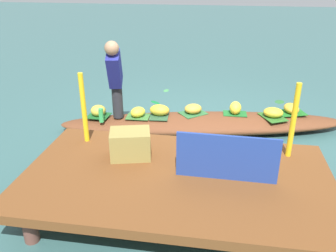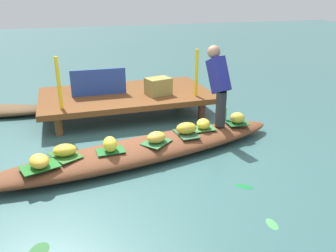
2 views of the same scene
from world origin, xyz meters
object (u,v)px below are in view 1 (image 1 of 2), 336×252
object	(u,v)px
vendor_boat	(203,123)
vendor_person	(115,75)
banana_bunch_1	(138,112)
banana_bunch_3	(273,112)
produce_crate	(130,144)
water_bottle	(101,115)
banana_bunch_5	(160,110)
banana_bunch_2	(193,109)
banana_bunch_6	(98,111)
market_banner	(227,158)
banana_bunch_4	(235,108)
banana_bunch_0	(291,108)

from	to	relation	value
vendor_boat	vendor_person	distance (m)	1.56
banana_bunch_1	banana_bunch_3	xyz separation A→B (m)	(-2.06, -0.32, -0.00)
vendor_boat	banana_bunch_3	size ratio (longest dim) A/B	14.97
produce_crate	banana_bunch_1	bearing A→B (deg)	-79.28
banana_bunch_1	banana_bunch_3	distance (m)	2.08
water_bottle	vendor_person	bearing A→B (deg)	-147.49
banana_bunch_5	banana_bunch_1	bearing A→B (deg)	19.28
banana_bunch_2	banana_bunch_3	xyz separation A→B (m)	(-1.23, -0.04, -0.00)
banana_bunch_6	water_bottle	bearing A→B (deg)	119.38
banana_bunch_5	vendor_person	bearing A→B (deg)	22.64
produce_crate	banana_bunch_6	bearing A→B (deg)	-57.96
banana_bunch_1	market_banner	size ratio (longest dim) A/B	0.25
banana_bunch_4	vendor_person	bearing A→B (deg)	15.80
water_bottle	produce_crate	bearing A→B (deg)	122.50
banana_bunch_1	banana_bunch_4	world-z (taller)	banana_bunch_4
market_banner	banana_bunch_2	bearing A→B (deg)	-74.88
banana_bunch_3	banana_bunch_6	xyz separation A→B (m)	(2.67, 0.38, 0.01)
banana_bunch_4	produce_crate	distance (m)	2.22
banana_bunch_5	market_banner	size ratio (longest dim) A/B	0.31
banana_bunch_5	banana_bunch_3	bearing A→B (deg)	-173.30
banana_bunch_1	produce_crate	size ratio (longest dim) A/B	0.57
banana_bunch_6	market_banner	size ratio (longest dim) A/B	0.23
water_bottle	market_banner	xyz separation A→B (m)	(-1.84, 1.52, 0.29)
banana_bunch_6	vendor_boat	bearing A→B (deg)	-170.98
banana_bunch_0	banana_bunch_2	bearing A→B (deg)	9.76
banana_bunch_3	banana_bunch_5	size ratio (longest dim) A/B	0.96
banana_bunch_1	banana_bunch_2	distance (m)	0.87
banana_bunch_2	banana_bunch_3	bearing A→B (deg)	-178.07
banana_bunch_3	banana_bunch_2	bearing A→B (deg)	1.93
banana_bunch_1	banana_bunch_5	world-z (taller)	banana_bunch_5
vendor_person	market_banner	bearing A→B (deg)	134.61
banana_bunch_3	water_bottle	world-z (taller)	water_bottle
banana_bunch_3	banana_bunch_0	bearing A→B (deg)	-143.78
banana_bunch_3	banana_bunch_6	distance (m)	2.70
banana_bunch_2	vendor_person	distance (m)	1.33
banana_bunch_0	banana_bunch_6	bearing A→B (deg)	11.35
banana_bunch_2	banana_bunch_4	world-z (taller)	banana_bunch_4
vendor_boat	banana_bunch_4	world-z (taller)	banana_bunch_4
banana_bunch_4	market_banner	bearing A→B (deg)	86.33
banana_bunch_0	banana_bunch_4	bearing A→B (deg)	11.47
vendor_boat	produce_crate	world-z (taller)	produce_crate
banana_bunch_3	produce_crate	size ratio (longest dim) A/B	0.68
banana_bunch_5	water_bottle	size ratio (longest dim) A/B	1.43
banana_bunch_2	banana_bunch_5	world-z (taller)	banana_bunch_5
banana_bunch_6	produce_crate	world-z (taller)	produce_crate
banana_bunch_2	banana_bunch_6	bearing A→B (deg)	13.03
banana_bunch_5	vendor_person	distance (m)	0.89
banana_bunch_6	market_banner	xyz separation A→B (m)	(-1.96, 1.73, 0.31)
banana_bunch_3	water_bottle	distance (m)	2.62
banana_bunch_4	banana_bunch_6	world-z (taller)	banana_bunch_4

